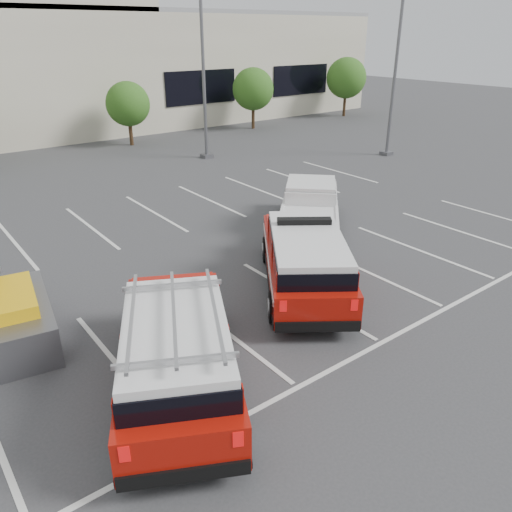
{
  "coord_description": "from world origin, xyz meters",
  "views": [
    {
      "loc": [
        -8.53,
        -8.99,
        6.86
      ],
      "look_at": [
        -0.72,
        1.18,
        1.05
      ],
      "focal_mm": 35.0,
      "sensor_mm": 36.0,
      "label": 1
    }
  ],
  "objects_px": {
    "convention_building": "(2,64)",
    "ladder_suv": "(178,357)",
    "light_pole_mid": "(203,64)",
    "utility_rig": "(1,324)",
    "tree_far_right": "(347,79)",
    "white_pickup": "(310,213)",
    "tree_right": "(254,90)",
    "light_pole_right": "(396,63)",
    "tree_mid_right": "(129,105)",
    "fire_chief_suv": "(305,264)"
  },
  "relations": [
    {
      "from": "tree_right",
      "to": "light_pole_right",
      "type": "relative_size",
      "value": 0.43
    },
    {
      "from": "convention_building",
      "to": "white_pickup",
      "type": "height_order",
      "value": "convention_building"
    },
    {
      "from": "tree_mid_right",
      "to": "convention_building",
      "type": "bearing_deg",
      "value": 116.57
    },
    {
      "from": "light_pole_mid",
      "to": "ladder_suv",
      "type": "xyz_separation_m",
      "value": [
        -11.72,
        -17.44,
        -4.32
      ]
    },
    {
      "from": "tree_mid_right",
      "to": "light_pole_mid",
      "type": "bearing_deg",
      "value": -72.48
    },
    {
      "from": "tree_right",
      "to": "light_pole_mid",
      "type": "distance_m",
      "value": 10.38
    },
    {
      "from": "light_pole_mid",
      "to": "white_pickup",
      "type": "xyz_separation_m",
      "value": [
        -3.32,
        -12.36,
        -4.48
      ]
    },
    {
      "from": "fire_chief_suv",
      "to": "utility_rig",
      "type": "height_order",
      "value": "utility_rig"
    },
    {
      "from": "white_pickup",
      "to": "fire_chief_suv",
      "type": "bearing_deg",
      "value": -90.12
    },
    {
      "from": "tree_mid_right",
      "to": "tree_far_right",
      "type": "xyz_separation_m",
      "value": [
        20.0,
        0.0,
        0.54
      ]
    },
    {
      "from": "tree_right",
      "to": "tree_far_right",
      "type": "relative_size",
      "value": 0.91
    },
    {
      "from": "light_pole_right",
      "to": "tree_right",
      "type": "bearing_deg",
      "value": 94.31
    },
    {
      "from": "tree_right",
      "to": "fire_chief_suv",
      "type": "distance_m",
      "value": 26.31
    },
    {
      "from": "tree_right",
      "to": "ladder_suv",
      "type": "relative_size",
      "value": 0.75
    },
    {
      "from": "tree_mid_right",
      "to": "fire_chief_suv",
      "type": "height_order",
      "value": "tree_mid_right"
    },
    {
      "from": "tree_right",
      "to": "ladder_suv",
      "type": "xyz_separation_m",
      "value": [
        -19.81,
        -23.48,
        -1.91
      ]
    },
    {
      "from": "tree_far_right",
      "to": "fire_chief_suv",
      "type": "height_order",
      "value": "tree_far_right"
    },
    {
      "from": "tree_mid_right",
      "to": "light_pole_mid",
      "type": "xyz_separation_m",
      "value": [
        1.91,
        -6.05,
        2.68
      ]
    },
    {
      "from": "convention_building",
      "to": "tree_far_right",
      "type": "xyz_separation_m",
      "value": [
        24.91,
        -9.82,
        -1.68
      ]
    },
    {
      "from": "utility_rig",
      "to": "fire_chief_suv",
      "type": "bearing_deg",
      "value": -7.19
    },
    {
      "from": "convention_building",
      "to": "tree_right",
      "type": "relative_size",
      "value": 13.58
    },
    {
      "from": "convention_building",
      "to": "white_pickup",
      "type": "distance_m",
      "value": 28.72
    },
    {
      "from": "light_pole_right",
      "to": "tree_mid_right",
      "type": "bearing_deg",
      "value": 132.17
    },
    {
      "from": "convention_building",
      "to": "light_pole_right",
      "type": "distance_m",
      "value": 26.99
    },
    {
      "from": "light_pole_right",
      "to": "utility_rig",
      "type": "distance_m",
      "value": 24.79
    },
    {
      "from": "light_pole_mid",
      "to": "fire_chief_suv",
      "type": "xyz_separation_m",
      "value": [
        -6.63,
        -15.68,
        -4.36
      ]
    },
    {
      "from": "fire_chief_suv",
      "to": "ladder_suv",
      "type": "height_order",
      "value": "ladder_suv"
    },
    {
      "from": "white_pickup",
      "to": "utility_rig",
      "type": "height_order",
      "value": "utility_rig"
    },
    {
      "from": "tree_far_right",
      "to": "white_pickup",
      "type": "distance_m",
      "value": 28.33
    },
    {
      "from": "tree_right",
      "to": "white_pickup",
      "type": "xyz_separation_m",
      "value": [
        -11.42,
        -18.4,
        -2.07
      ]
    },
    {
      "from": "ladder_suv",
      "to": "tree_far_right",
      "type": "bearing_deg",
      "value": 65.72
    },
    {
      "from": "white_pickup",
      "to": "ladder_suv",
      "type": "bearing_deg",
      "value": -104.05
    },
    {
      "from": "tree_mid_right",
      "to": "ladder_suv",
      "type": "xyz_separation_m",
      "value": [
        -9.81,
        -23.48,
        -1.64
      ]
    },
    {
      "from": "tree_mid_right",
      "to": "tree_far_right",
      "type": "bearing_deg",
      "value": 0.0
    },
    {
      "from": "tree_mid_right",
      "to": "utility_rig",
      "type": "xyz_separation_m",
      "value": [
        -12.29,
        -19.49,
        -1.91
      ]
    },
    {
      "from": "tree_far_right",
      "to": "fire_chief_suv",
      "type": "bearing_deg",
      "value": -138.7
    },
    {
      "from": "convention_building",
      "to": "ladder_suv",
      "type": "distance_m",
      "value": 33.88
    },
    {
      "from": "tree_right",
      "to": "tree_far_right",
      "type": "distance_m",
      "value": 10.0
    },
    {
      "from": "tree_right",
      "to": "light_pole_mid",
      "type": "height_order",
      "value": "light_pole_mid"
    },
    {
      "from": "light_pole_mid",
      "to": "fire_chief_suv",
      "type": "bearing_deg",
      "value": -112.93
    },
    {
      "from": "fire_chief_suv",
      "to": "tree_mid_right",
      "type": "bearing_deg",
      "value": 113.62
    },
    {
      "from": "light_pole_right",
      "to": "ladder_suv",
      "type": "distance_m",
      "value": 24.06
    },
    {
      "from": "light_pole_mid",
      "to": "convention_building",
      "type": "bearing_deg",
      "value": 113.26
    },
    {
      "from": "tree_right",
      "to": "light_pole_right",
      "type": "xyz_separation_m",
      "value": [
        0.91,
        -12.05,
        2.41
      ]
    },
    {
      "from": "fire_chief_suv",
      "to": "light_pole_right",
      "type": "bearing_deg",
      "value": 67.65
    },
    {
      "from": "convention_building",
      "to": "ladder_suv",
      "type": "bearing_deg",
      "value": -98.38
    },
    {
      "from": "white_pickup",
      "to": "utility_rig",
      "type": "relative_size",
      "value": 1.51
    },
    {
      "from": "tree_far_right",
      "to": "light_pole_right",
      "type": "relative_size",
      "value": 0.47
    },
    {
      "from": "fire_chief_suv",
      "to": "white_pickup",
      "type": "height_order",
      "value": "fire_chief_suv"
    },
    {
      "from": "light_pole_mid",
      "to": "utility_rig",
      "type": "distance_m",
      "value": 20.08
    }
  ]
}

